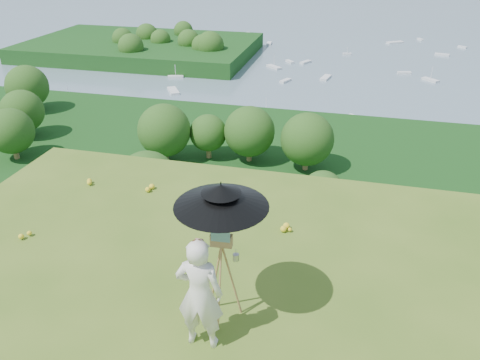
% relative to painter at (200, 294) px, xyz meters
% --- Properties ---
extents(forest_slope, '(140.00, 56.00, 22.00)m').
position_rel_painter_xyz_m(forest_slope, '(0.59, 33.88, -29.94)').
color(forest_slope, '#103D11').
rests_on(forest_slope, bay_water).
extents(shoreline_tier, '(170.00, 28.00, 8.00)m').
position_rel_painter_xyz_m(shoreline_tier, '(0.59, 73.88, -36.94)').
color(shoreline_tier, gray).
rests_on(shoreline_tier, bay_water).
extents(bay_water, '(700.00, 700.00, 0.00)m').
position_rel_painter_xyz_m(bay_water, '(0.59, 238.88, -34.94)').
color(bay_water, slate).
rests_on(bay_water, ground).
extents(peninsula, '(90.00, 60.00, 12.00)m').
position_rel_painter_xyz_m(peninsula, '(-74.41, 153.88, -29.94)').
color(peninsula, '#103D11').
rests_on(peninsula, bay_water).
extents(slope_trees, '(110.00, 50.00, 6.00)m').
position_rel_painter_xyz_m(slope_trees, '(0.59, 33.88, -15.94)').
color(slope_trees, '#274F17').
rests_on(slope_trees, forest_slope).
extents(harbor_town, '(110.00, 22.00, 5.00)m').
position_rel_painter_xyz_m(harbor_town, '(0.59, 73.88, -30.44)').
color(harbor_town, silver).
rests_on(harbor_town, shoreline_tier).
extents(moored_boats, '(140.00, 140.00, 0.70)m').
position_rel_painter_xyz_m(moored_boats, '(-11.91, 159.88, -34.59)').
color(moored_boats, white).
rests_on(moored_boats, bay_water).
extents(painter, '(0.71, 0.49, 1.87)m').
position_rel_painter_xyz_m(painter, '(0.00, 0.00, 0.00)').
color(painter, white).
rests_on(painter, ground).
extents(field_easel, '(0.70, 0.70, 1.73)m').
position_rel_painter_xyz_m(field_easel, '(0.16, 0.59, -0.07)').
color(field_easel, olive).
rests_on(field_easel, ground).
extents(sun_umbrella, '(1.41, 1.41, 1.02)m').
position_rel_painter_xyz_m(sun_umbrella, '(0.17, 0.62, 1.00)').
color(sun_umbrella, black).
rests_on(sun_umbrella, field_easel).
extents(painter_cap, '(0.19, 0.23, 0.10)m').
position_rel_painter_xyz_m(painter_cap, '(0.00, 0.00, 0.88)').
color(painter_cap, '#C66D6D').
rests_on(painter_cap, painter).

